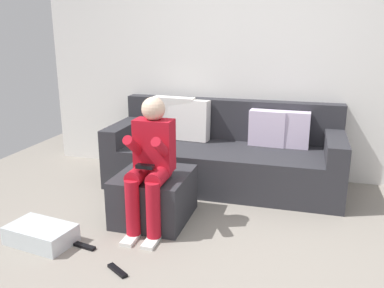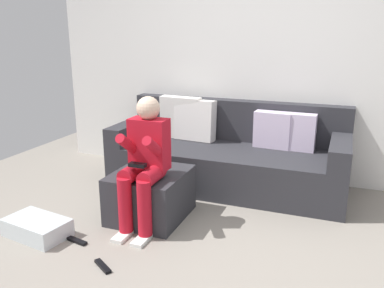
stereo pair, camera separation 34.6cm
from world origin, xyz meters
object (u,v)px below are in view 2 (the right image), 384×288
object	(u,v)px
ottoman	(151,195)
remote_near_ottoman	(103,266)
storage_bin	(37,227)
couch_sectional	(228,156)
person_seated	(144,160)
remote_by_storage_bin	(77,241)

from	to	relation	value
ottoman	remote_near_ottoman	world-z (taller)	ottoman
storage_bin	ottoman	bearing A→B (deg)	42.72
couch_sectional	remote_near_ottoman	size ratio (longest dim) A/B	12.32
storage_bin	remote_near_ottoman	distance (m)	0.79
storage_bin	remote_near_ottoman	size ratio (longest dim) A/B	2.63
person_seated	remote_near_ottoman	distance (m)	0.90
ottoman	remote_near_ottoman	bearing A→B (deg)	-86.74
person_seated	storage_bin	xyz separation A→B (m)	(-0.75, -0.47, -0.53)
ottoman	storage_bin	bearing A→B (deg)	-137.28
remote_near_ottoman	remote_by_storage_bin	distance (m)	0.45
remote_near_ottoman	person_seated	bearing A→B (deg)	122.56
person_seated	remote_by_storage_bin	xyz separation A→B (m)	(-0.39, -0.44, -0.59)
ottoman	remote_near_ottoman	size ratio (longest dim) A/B	3.43
storage_bin	remote_near_ottoman	xyz separation A→B (m)	(0.76, -0.21, -0.06)
remote_near_ottoman	remote_by_storage_bin	xyz separation A→B (m)	(-0.39, 0.23, 0.00)
couch_sectional	ottoman	size ratio (longest dim) A/B	3.60
ottoman	storage_bin	xyz separation A→B (m)	(-0.71, -0.65, -0.14)
couch_sectional	storage_bin	bearing A→B (deg)	-123.97
remote_by_storage_bin	remote_near_ottoman	bearing A→B (deg)	-19.43
couch_sectional	storage_bin	xyz separation A→B (m)	(-1.13, -1.67, -0.25)
ottoman	storage_bin	world-z (taller)	ottoman
person_seated	remote_by_storage_bin	size ratio (longest dim) A/B	5.85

